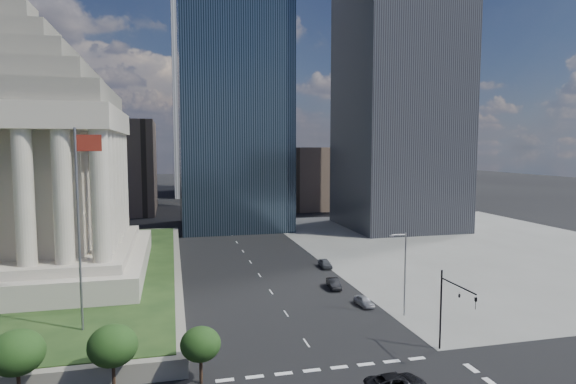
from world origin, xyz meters
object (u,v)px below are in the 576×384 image
object	(u,v)px
flagpole	(80,218)
pickup_truck	(396,383)
street_lamp_north	(404,269)
parked_sedan_far	(325,263)
parked_sedan_mid	(334,284)
war_memorial	(15,137)
parked_sedan_near	(364,301)
traffic_signal_ne	(451,303)

from	to	relation	value
flagpole	pickup_truck	distance (m)	32.82
street_lamp_north	parked_sedan_far	xyz separation A→B (m)	(-1.83, 24.16, -4.96)
flagpole	parked_sedan_mid	world-z (taller)	flagpole
war_memorial	parked_sedan_near	size ratio (longest dim) A/B	10.77
street_lamp_north	pickup_truck	bearing A→B (deg)	-118.64
traffic_signal_ne	parked_sedan_mid	size ratio (longest dim) A/B	1.90
parked_sedan_near	traffic_signal_ne	bearing A→B (deg)	-87.56
pickup_truck	parked_sedan_far	size ratio (longest dim) A/B	1.26
traffic_signal_ne	parked_sedan_near	size ratio (longest dim) A/B	2.21
parked_sedan_near	flagpole	bearing A→B (deg)	-176.02
traffic_signal_ne	parked_sedan_mid	distance (m)	24.53
parked_sedan_near	parked_sedan_mid	bearing A→B (deg)	93.12
war_memorial	street_lamp_north	xyz separation A→B (m)	(47.33, -23.00, -15.74)
pickup_truck	parked_sedan_mid	distance (m)	29.08
street_lamp_north	parked_sedan_near	xyz separation A→B (m)	(-3.08, 4.46, -5.05)
war_memorial	street_lamp_north	distance (m)	54.92
parked_sedan_near	parked_sedan_far	size ratio (longest dim) A/B	0.88
pickup_truck	parked_sedan_near	world-z (taller)	pickup_truck
pickup_truck	parked_sedan_mid	xyz separation A→B (m)	(4.51, 28.73, -0.02)
flagpole	parked_sedan_far	xyz separation A→B (m)	(33.33, 25.16, -12.42)
parked_sedan_mid	parked_sedan_far	distance (m)	11.89
war_memorial	parked_sedan_far	world-z (taller)	war_memorial
war_memorial	parked_sedan_near	bearing A→B (deg)	-22.74
street_lamp_north	parked_sedan_mid	distance (m)	14.17
war_memorial	flagpole	xyz separation A→B (m)	(12.17, -24.00, -8.29)
street_lamp_north	war_memorial	bearing A→B (deg)	154.08
traffic_signal_ne	parked_sedan_near	bearing A→B (deg)	98.12
traffic_signal_ne	street_lamp_north	world-z (taller)	street_lamp_north
street_lamp_north	parked_sedan_near	distance (m)	7.40
traffic_signal_ne	parked_sedan_near	xyz separation A→B (m)	(-2.25, 15.76, -4.63)
flagpole	traffic_signal_ne	distance (m)	36.69
street_lamp_north	parked_sedan_far	size ratio (longest dim) A/B	2.44
street_lamp_north	pickup_truck	xyz separation A→B (m)	(-8.84, -16.18, -4.95)
parked_sedan_near	parked_sedan_far	world-z (taller)	parked_sedan_far
parked_sedan_far	street_lamp_north	bearing A→B (deg)	-83.21
traffic_signal_ne	parked_sedan_far	bearing A→B (deg)	91.61
parked_sedan_mid	parked_sedan_far	size ratio (longest dim) A/B	1.03
parked_sedan_far	parked_sedan_mid	bearing A→B (deg)	-99.68
war_memorial	parked_sedan_mid	bearing A→B (deg)	-13.67
traffic_signal_ne	parked_sedan_far	world-z (taller)	traffic_signal_ne
parked_sedan_far	flagpole	bearing A→B (deg)	-140.48
war_memorial	parked_sedan_mid	distance (m)	48.86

